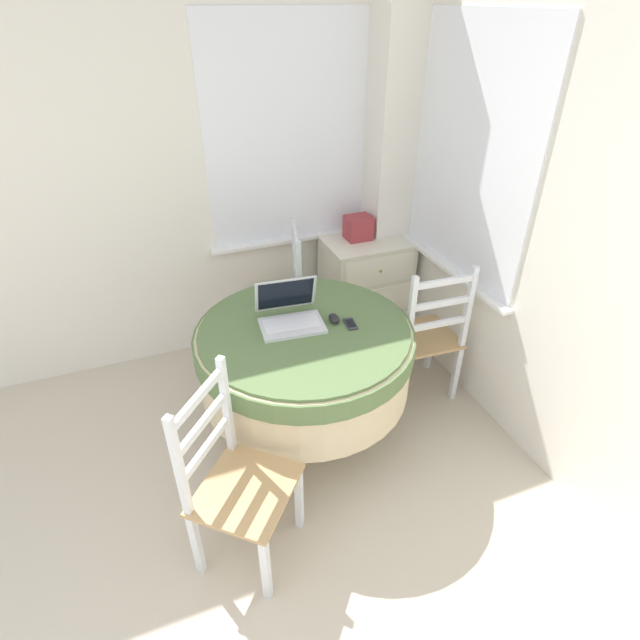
# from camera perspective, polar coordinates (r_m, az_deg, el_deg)

# --- Properties ---
(corner_room_shell) EXTENTS (4.63, 4.52, 2.55)m
(corner_room_shell) POSITION_cam_1_polar(r_m,az_deg,el_deg) (2.60, -0.48, 11.33)
(corner_room_shell) COLOR white
(corner_room_shell) RESTS_ON ground_plane
(round_dining_table) EXTENTS (1.20, 1.20, 0.75)m
(round_dining_table) POSITION_cam_1_polar(r_m,az_deg,el_deg) (2.78, -1.75, -3.92)
(round_dining_table) COLOR #4C3D2D
(round_dining_table) RESTS_ON ground_plane
(laptop) EXTENTS (0.37, 0.33, 0.23)m
(laptop) POSITION_cam_1_polar(r_m,az_deg,el_deg) (2.70, -3.47, 0.65)
(laptop) COLOR silver
(laptop) RESTS_ON round_dining_table
(computer_mouse) EXTENTS (0.06, 0.09, 0.04)m
(computer_mouse) POSITION_cam_1_polar(r_m,az_deg,el_deg) (2.72, 1.62, 0.18)
(computer_mouse) COLOR black
(computer_mouse) RESTS_ON round_dining_table
(cell_phone) EXTENTS (0.07, 0.12, 0.01)m
(cell_phone) POSITION_cam_1_polar(r_m,az_deg,el_deg) (2.71, 3.50, -0.44)
(cell_phone) COLOR #2D2D33
(cell_phone) RESTS_ON round_dining_table
(dining_chair_near_back_window) EXTENTS (0.49, 0.51, 0.97)m
(dining_chair_near_back_window) POSITION_cam_1_polar(r_m,az_deg,el_deg) (3.52, -4.55, 2.31)
(dining_chair_near_back_window) COLOR tan
(dining_chair_near_back_window) RESTS_ON ground_plane
(dining_chair_near_right_window) EXTENTS (0.45, 0.41, 0.97)m
(dining_chair_near_right_window) POSITION_cam_1_polar(r_m,az_deg,el_deg) (3.19, 11.90, -1.89)
(dining_chair_near_right_window) COLOR tan
(dining_chair_near_right_window) RESTS_ON ground_plane
(dining_chair_camera_near) EXTENTS (0.58, 0.58, 0.97)m
(dining_chair_camera_near) POSITION_cam_1_polar(r_m,az_deg,el_deg) (2.33, -9.58, -17.80)
(dining_chair_camera_near) COLOR tan
(dining_chair_camera_near) RESTS_ON ground_plane
(corner_cabinet) EXTENTS (0.62, 0.47, 0.78)m
(corner_cabinet) POSITION_cam_1_polar(r_m,az_deg,el_deg) (3.80, 5.16, 3.77)
(corner_cabinet) COLOR silver
(corner_cabinet) RESTS_ON ground_plane
(storage_box) EXTENTS (0.18, 0.15, 0.16)m
(storage_box) POSITION_cam_1_polar(r_m,az_deg,el_deg) (3.61, 4.40, 10.48)
(storage_box) COLOR #9E3338
(storage_box) RESTS_ON corner_cabinet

